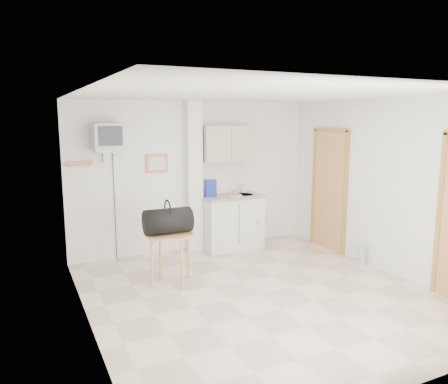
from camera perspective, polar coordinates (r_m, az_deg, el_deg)
name	(u,v)px	position (r m, az deg, el deg)	size (l,w,h in m)	color
ground	(260,294)	(5.76, 4.75, -13.11)	(4.50, 4.50, 0.00)	beige
room_envelope	(275,173)	(5.56, 6.64, 2.48)	(4.24, 4.54, 2.55)	white
kitchenette	(231,202)	(7.48, 0.86, -1.30)	(1.03, 0.58, 2.10)	silver
crt_television	(108,138)	(6.72, -14.94, 6.86)	(0.44, 0.45, 2.15)	slate
round_table	(170,240)	(5.93, -7.04, -6.19)	(0.65, 0.65, 0.70)	tan
duffel_bag	(168,221)	(5.85, -7.35, -3.75)	(0.62, 0.35, 0.46)	black
water_bottle	(362,255)	(7.07, 17.57, -7.83)	(0.11, 0.11, 0.34)	#90B2C6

